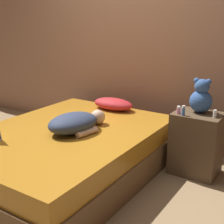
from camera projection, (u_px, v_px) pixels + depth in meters
The scene contains 10 objects.
ground_plane at pixel (67, 174), 3.20m from camera, with size 12.00×12.00×0.00m, color #937551.
wall_back at pixel (133, 38), 3.90m from camera, with size 8.00×0.06×2.60m.
bed at pixel (66, 153), 3.14m from camera, with size 1.56×2.10×0.48m.
nightstand at pixel (196, 143), 3.16m from camera, with size 0.47×0.37×0.64m.
pillow at pixel (113, 104), 3.74m from camera, with size 0.51×0.28×0.14m.
person_lying at pixel (76, 122), 3.01m from camera, with size 0.46×0.69×0.18m.
teddy_bear at pixel (201, 98), 3.06m from camera, with size 0.22×0.22×0.34m.
bottle_pink at pixel (179, 110), 3.05m from camera, with size 0.04×0.04×0.08m.
bottle_white at pixel (215, 114), 2.93m from camera, with size 0.03×0.03×0.07m.
bottle_blue at pixel (183, 111), 2.99m from camera, with size 0.03×0.03×0.10m.
Camera 1 is at (1.96, -2.17, 1.53)m, focal length 50.00 mm.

